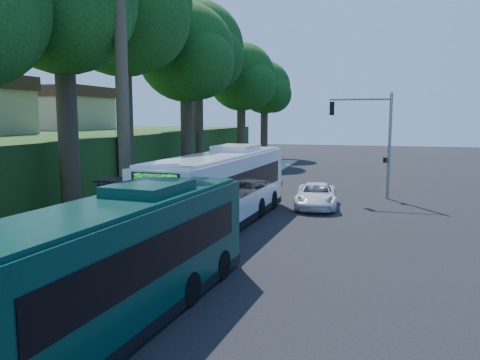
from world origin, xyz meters
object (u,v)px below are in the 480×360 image
(pickup, at_px, (316,195))
(bus_shelter, at_px, (129,195))
(teal_bus, at_px, (112,263))
(white_bus, at_px, (223,187))

(pickup, bearing_deg, bus_shelter, -137.27)
(teal_bus, xyz_separation_m, pickup, (3.12, 17.91, -1.02))
(white_bus, distance_m, teal_bus, 11.99)
(bus_shelter, distance_m, teal_bus, 10.40)
(white_bus, xyz_separation_m, pickup, (4.02, 5.96, -1.20))
(bus_shelter, xyz_separation_m, white_bus, (3.76, 2.67, 0.11))
(bus_shelter, xyz_separation_m, pickup, (7.79, 8.62, -1.08))
(bus_shelter, height_order, white_bus, white_bus)
(bus_shelter, relative_size, white_bus, 0.24)
(bus_shelter, bearing_deg, teal_bus, -63.34)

